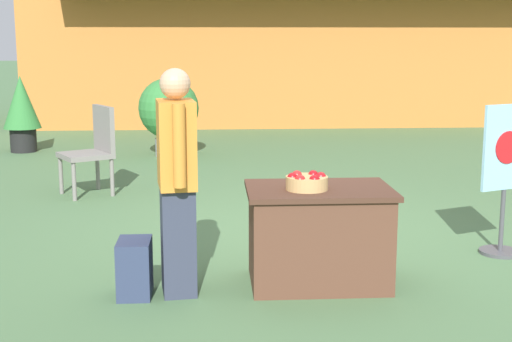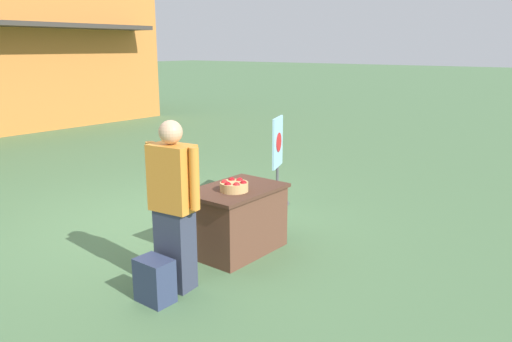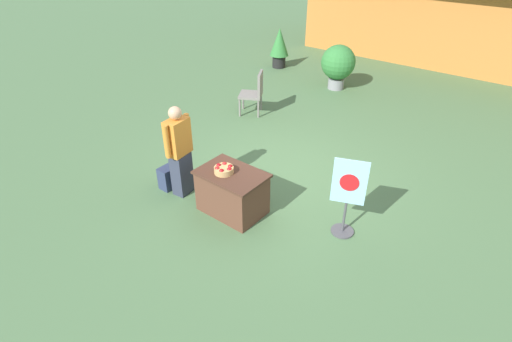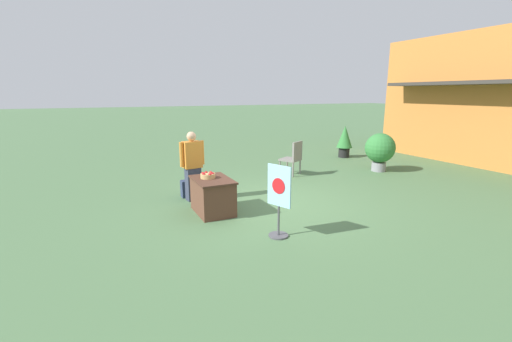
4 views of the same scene
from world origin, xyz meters
TOP-DOWN VIEW (x-y plane):
  - ground_plane at (0.00, 0.00)m, footprint 120.00×120.00m
  - display_table at (-0.02, -1.42)m, footprint 1.10×0.76m
  - apple_basket at (-0.12, -1.48)m, footprint 0.32×0.32m
  - person_visitor at (-1.08, -1.56)m, footprint 0.31×0.61m
  - backpack at (-1.40, -1.61)m, footprint 0.24×0.34m
  - poster_board at (1.70, -0.76)m, footprint 0.48×0.36m
  - patio_chair at (-2.26, 1.97)m, footprint 0.75×0.75m
  - potted_plant_far_right at (-4.00, 5.44)m, footprint 0.62×0.62m
  - potted_plant_near_right at (-1.52, 4.84)m, footprint 0.97×0.97m

SIDE VIEW (x-z plane):
  - ground_plane at x=0.00m, z-range 0.00..0.00m
  - backpack at x=-1.40m, z-range 0.00..0.42m
  - display_table at x=-0.02m, z-range 0.00..0.76m
  - patio_chair at x=-2.26m, z-range 0.06..1.13m
  - poster_board at x=1.70m, z-range 0.04..1.35m
  - potted_plant_far_right at x=-4.00m, z-range 0.08..1.36m
  - potted_plant_near_right at x=-1.52m, z-range 0.11..1.37m
  - apple_basket at x=-0.12m, z-range 0.75..0.88m
  - person_visitor at x=-1.08m, z-range 0.02..1.68m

